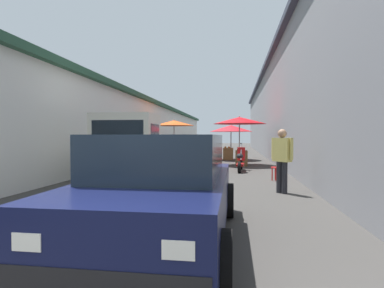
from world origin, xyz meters
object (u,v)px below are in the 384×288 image
object	(u,v)px
hatchback_car	(163,187)
parked_scooter	(240,160)
fruit_stall_near_left	(173,130)
fruit_stall_far_left	(240,126)
fruit_stall_near_right	(231,131)
vendor_by_crates	(282,156)
delivery_truck	(133,148)
plastic_stool	(276,170)

from	to	relation	value
hatchback_car	parked_scooter	size ratio (longest dim) A/B	2.31
fruit_stall_near_left	hatchback_car	xyz separation A→B (m)	(-14.06, -2.76, -1.07)
fruit_stall_far_left	hatchback_car	bearing A→B (deg)	173.84
parked_scooter	fruit_stall_near_right	bearing A→B (deg)	4.76
hatchback_car	vendor_by_crates	distance (m)	4.33
fruit_stall_far_left	vendor_by_crates	size ratio (longest dim) A/B	1.60
delivery_truck	plastic_stool	size ratio (longest dim) A/B	11.44
delivery_truck	fruit_stall_near_right	bearing A→B (deg)	-18.38
fruit_stall_far_left	fruit_stall_near_left	distance (m)	5.01
parked_scooter	plastic_stool	bearing A→B (deg)	-156.59
fruit_stall_far_left	delivery_truck	bearing A→B (deg)	148.42
fruit_stall_near_right	plastic_stool	world-z (taller)	fruit_stall_near_right
fruit_stall_near_left	delivery_truck	bearing A→B (deg)	-176.82
fruit_stall_far_left	fruit_stall_near_right	world-z (taller)	fruit_stall_far_left
hatchback_car	vendor_by_crates	xyz separation A→B (m)	(3.76, -2.14, 0.18)
fruit_stall_near_right	hatchback_car	xyz separation A→B (m)	(-14.27, 0.70, -0.98)
fruit_stall_near_right	plastic_stool	bearing A→B (deg)	-169.37
vendor_by_crates	fruit_stall_far_left	bearing A→B (deg)	7.54
fruit_stall_near_left	fruit_stall_near_right	size ratio (longest dim) A/B	0.95
fruit_stall_far_left	fruit_stall_near_right	xyz separation A→B (m)	(3.31, 0.49, -0.21)
fruit_stall_near_right	fruit_stall_far_left	bearing A→B (deg)	-171.63
plastic_stool	fruit_stall_near_left	bearing A→B (deg)	31.65
fruit_stall_far_left	delivery_truck	world-z (taller)	fruit_stall_far_left
delivery_truck	plastic_stool	bearing A→B (deg)	-82.75
fruit_stall_near_left	parked_scooter	world-z (taller)	fruit_stall_near_left
vendor_by_crates	plastic_stool	size ratio (longest dim) A/B	3.68
parked_scooter	vendor_by_crates	bearing A→B (deg)	-168.43
fruit_stall_near_left	hatchback_car	distance (m)	14.37
fruit_stall_near_right	delivery_truck	size ratio (longest dim) A/B	0.52
delivery_truck	vendor_by_crates	bearing A→B (deg)	-109.75
fruit_stall_near_right	vendor_by_crates	bearing A→B (deg)	-172.20
fruit_stall_near_left	fruit_stall_near_right	distance (m)	3.46
delivery_truck	vendor_by_crates	world-z (taller)	delivery_truck
vendor_by_crates	delivery_truck	bearing A→B (deg)	70.25
fruit_stall_near_right	hatchback_car	distance (m)	14.32
fruit_stall_far_left	hatchback_car	distance (m)	11.09
hatchback_car	parked_scooter	xyz separation A→B (m)	(8.42, -1.18, -0.29)
fruit_stall_near_right	delivery_truck	xyz separation A→B (m)	(-8.93, 2.97, -0.68)
fruit_stall_near_left	delivery_truck	size ratio (longest dim) A/B	0.49
fruit_stall_near_right	hatchback_car	bearing A→B (deg)	177.21
fruit_stall_near_right	vendor_by_crates	world-z (taller)	fruit_stall_near_right
hatchback_car	fruit_stall_far_left	bearing A→B (deg)	-6.16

